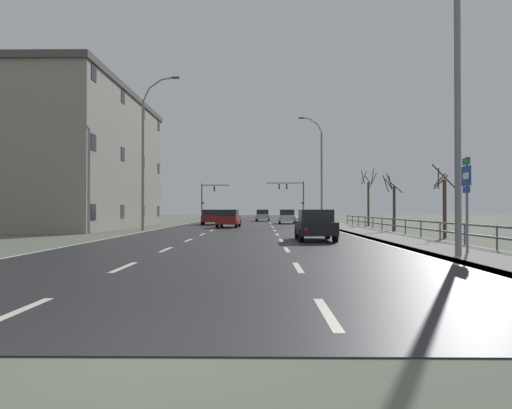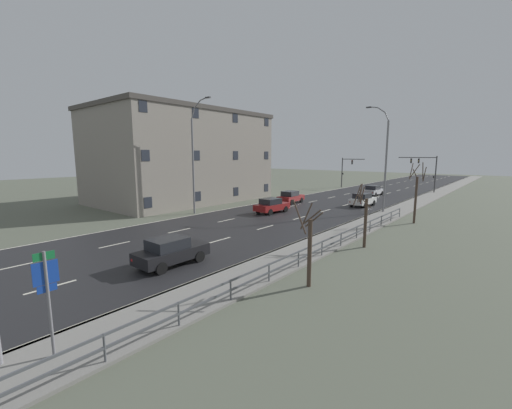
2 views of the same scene
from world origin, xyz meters
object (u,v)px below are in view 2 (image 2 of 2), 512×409
street_lamp_left_bank (194,159)px  traffic_signal_left (346,168)px  highway_sign (48,291)px  traffic_signal_right (426,167)px  car_far_right (373,190)px  car_near_right (291,197)px  car_distant (363,199)px  brick_building (182,156)px  car_far_left (171,251)px  car_mid_centre (272,205)px  street_lamp_midground (385,161)px

street_lamp_left_bank → traffic_signal_left: size_ratio=2.08×
highway_sign → traffic_signal_right: (-2.00, 55.57, 1.99)m
car_far_right → car_near_right: bearing=-108.7°
car_distant → brick_building: brick_building is taller
street_lamp_left_bank → car_near_right: (3.56, 12.64, -4.86)m
highway_sign → traffic_signal_right: bearing=92.1°
car_far_left → car_near_right: (-7.92, 23.94, 0.00)m
brick_building → car_far_left: bearing=-39.1°
traffic_signal_right → car_mid_centre: bearing=-104.1°
car_near_right → car_mid_centre: bearing=-74.9°
highway_sign → car_near_right: 33.60m
car_mid_centre → traffic_signal_left: bearing=103.7°
highway_sign → car_far_right: 46.25m
traffic_signal_right → car_far_left: bearing=-92.8°
street_lamp_midground → traffic_signal_right: 23.83m
traffic_signal_left → car_distant: (11.29, -20.19, -2.87)m
street_lamp_left_bank → traffic_signal_left: street_lamp_left_bank is taller
highway_sign → street_lamp_midground: bearing=91.7°
car_distant → brick_building: bearing=-150.5°
car_mid_centre → car_far_right: 21.86m
traffic_signal_right → brick_building: brick_building is taller
street_lamp_midground → traffic_signal_left: 27.42m
street_lamp_left_bank → traffic_signal_right: (13.81, 36.95, -1.51)m
brick_building → car_distant: bearing=26.8°
street_lamp_midground → highway_sign: street_lamp_midground is taller
street_lamp_left_bank → traffic_signal_left: bearing=89.5°
highway_sign → car_distant: highway_sign is taller
traffic_signal_left → car_near_right: 24.09m
car_far_right → car_mid_centre: bearing=-96.3°
street_lamp_midground → car_mid_centre: bearing=-139.2°
car_distant → brick_building: 23.96m
street_lamp_left_bank → car_distant: 20.46m
street_lamp_left_bank → highway_sign: 24.67m
traffic_signal_left → car_near_right: (3.26, -23.70, -2.87)m
street_lamp_left_bank → car_mid_centre: 9.39m
car_far_left → highway_sign: bearing=-59.4°
traffic_signal_right → traffic_signal_left: 13.53m
street_lamp_midground → car_mid_centre: size_ratio=2.67×
car_near_right → brick_building: (-12.87, -7.03, 5.11)m
traffic_signal_left → brick_building: (-9.61, -30.73, 2.25)m
car_far_left → car_far_right: (-2.55, 38.40, 0.00)m
street_lamp_midground → traffic_signal_right: size_ratio=1.88×
brick_building → car_mid_centre: bearing=-0.6°
street_lamp_left_bank → highway_sign: (15.81, -18.61, -3.50)m
car_mid_centre → street_lamp_midground: bearing=44.2°
traffic_signal_left → car_far_left: 49.01m
traffic_signal_right → car_near_right: size_ratio=1.42×
street_lamp_left_bank → highway_sign: bearing=-49.7°
car_mid_centre → car_distant: size_ratio=1.00×
street_lamp_midground → car_mid_centre: street_lamp_midground is taller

